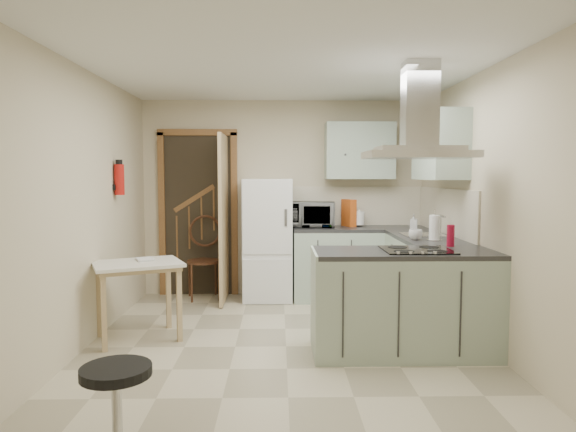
{
  "coord_description": "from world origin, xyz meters",
  "views": [
    {
      "loc": [
        -0.07,
        -4.53,
        1.55
      ],
      "look_at": [
        0.03,
        0.45,
        1.15
      ],
      "focal_mm": 32.0,
      "sensor_mm": 36.0,
      "label": 1
    }
  ],
  "objects_px": {
    "fridge": "(268,239)",
    "drop_leaf_table": "(138,301)",
    "peninsula": "(404,302)",
    "extractor_hood": "(419,155)",
    "stool": "(117,411)",
    "microwave": "(312,215)",
    "bentwood_chair": "(204,261)"
  },
  "relations": [
    {
      "from": "fridge",
      "to": "drop_leaf_table",
      "type": "relative_size",
      "value": 1.91
    },
    {
      "from": "peninsula",
      "to": "extractor_hood",
      "type": "relative_size",
      "value": 1.72
    },
    {
      "from": "stool",
      "to": "microwave",
      "type": "xyz_separation_m",
      "value": [
        1.31,
        3.67,
        0.8
      ]
    },
    {
      "from": "bentwood_chair",
      "to": "fridge",
      "type": "bearing_deg",
      "value": -17.23
    },
    {
      "from": "drop_leaf_table",
      "to": "bentwood_chair",
      "type": "relative_size",
      "value": 0.83
    },
    {
      "from": "fridge",
      "to": "drop_leaf_table",
      "type": "distance_m",
      "value": 2.0
    },
    {
      "from": "peninsula",
      "to": "bentwood_chair",
      "type": "bearing_deg",
      "value": 135.16
    },
    {
      "from": "bentwood_chair",
      "to": "microwave",
      "type": "xyz_separation_m",
      "value": [
        1.36,
        0.03,
        0.58
      ]
    },
    {
      "from": "bentwood_chair",
      "to": "microwave",
      "type": "height_order",
      "value": "microwave"
    },
    {
      "from": "drop_leaf_table",
      "to": "stool",
      "type": "xyz_separation_m",
      "value": [
        0.44,
        -2.05,
        -0.11
      ]
    },
    {
      "from": "microwave",
      "to": "stool",
      "type": "bearing_deg",
      "value": -104.85
    },
    {
      "from": "microwave",
      "to": "extractor_hood",
      "type": "bearing_deg",
      "value": -64.63
    },
    {
      "from": "fridge",
      "to": "peninsula",
      "type": "distance_m",
      "value": 2.35
    },
    {
      "from": "stool",
      "to": "bentwood_chair",
      "type": "bearing_deg",
      "value": 90.81
    },
    {
      "from": "peninsula",
      "to": "fridge",
      "type": "bearing_deg",
      "value": 121.74
    },
    {
      "from": "drop_leaf_table",
      "to": "stool",
      "type": "height_order",
      "value": "drop_leaf_table"
    },
    {
      "from": "drop_leaf_table",
      "to": "bentwood_chair",
      "type": "distance_m",
      "value": 1.64
    },
    {
      "from": "microwave",
      "to": "bentwood_chair",
      "type": "bearing_deg",
      "value": -174.11
    },
    {
      "from": "fridge",
      "to": "extractor_hood",
      "type": "distance_m",
      "value": 2.57
    },
    {
      "from": "peninsula",
      "to": "extractor_hood",
      "type": "xyz_separation_m",
      "value": [
        0.1,
        0.0,
        1.27
      ]
    },
    {
      "from": "extractor_hood",
      "to": "drop_leaf_table",
      "type": "height_order",
      "value": "extractor_hood"
    },
    {
      "from": "bentwood_chair",
      "to": "drop_leaf_table",
      "type": "bearing_deg",
      "value": -118.17
    },
    {
      "from": "peninsula",
      "to": "microwave",
      "type": "relative_size",
      "value": 2.77
    },
    {
      "from": "peninsula",
      "to": "extractor_hood",
      "type": "height_order",
      "value": "extractor_hood"
    },
    {
      "from": "bentwood_chair",
      "to": "stool",
      "type": "bearing_deg",
      "value": -103.79
    },
    {
      "from": "fridge",
      "to": "extractor_hood",
      "type": "xyz_separation_m",
      "value": [
        1.32,
        -1.98,
        0.97
      ]
    },
    {
      "from": "drop_leaf_table",
      "to": "bentwood_chair",
      "type": "bearing_deg",
      "value": 52.34
    },
    {
      "from": "fridge",
      "to": "peninsula",
      "type": "bearing_deg",
      "value": -58.26
    },
    {
      "from": "drop_leaf_table",
      "to": "microwave",
      "type": "distance_m",
      "value": 2.48
    },
    {
      "from": "fridge",
      "to": "stool",
      "type": "height_order",
      "value": "fridge"
    },
    {
      "from": "extractor_hood",
      "to": "bentwood_chair",
      "type": "xyz_separation_m",
      "value": [
        -2.13,
        2.02,
        -1.25
      ]
    },
    {
      "from": "drop_leaf_table",
      "to": "extractor_hood",
      "type": "bearing_deg",
      "value": -33.62
    }
  ]
}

